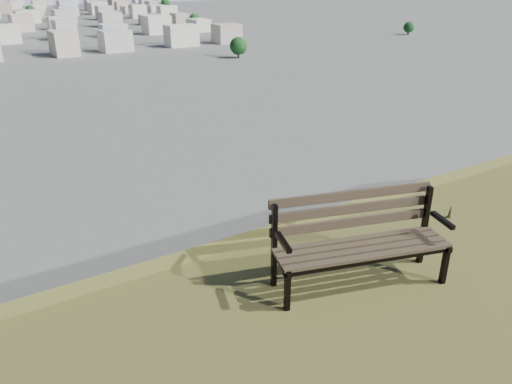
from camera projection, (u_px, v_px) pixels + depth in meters
park_bench at (358, 235)px, 5.03m from camera, size 1.86×1.05×0.93m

